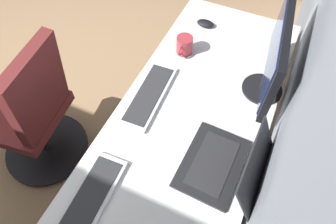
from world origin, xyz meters
name	(u,v)px	position (x,y,z in m)	size (l,w,h in m)	color
floor_plane	(4,102)	(0.00, 0.00, 0.00)	(4.79, 4.79, 0.00)	#9E7A56
desk	(178,151)	(0.15, 1.56, 0.66)	(2.07, 0.70, 0.73)	white
drawer_pedestal	(186,169)	(0.08, 1.59, 0.35)	(0.40, 0.51, 0.69)	white
monitor_primary	(276,54)	(-0.31, 1.82, 0.98)	(0.57, 0.20, 0.42)	black
laptop_left	(229,165)	(0.18, 1.80, 0.78)	(0.35, 0.35, 0.22)	black
keyboard_main	(88,203)	(0.54, 1.34, 0.74)	(0.43, 0.16, 0.02)	silver
keyboard_spare	(149,95)	(-0.04, 1.32, 0.74)	(0.43, 0.16, 0.02)	silver
mouse_spare	(205,24)	(-0.66, 1.39, 0.75)	(0.06, 0.10, 0.03)	black
coffee_mug	(184,45)	(-0.40, 1.36, 0.78)	(0.13, 0.09, 0.10)	#A53338
office_chair	(35,118)	(0.20, 0.68, 0.46)	(0.56, 0.58, 0.97)	maroon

